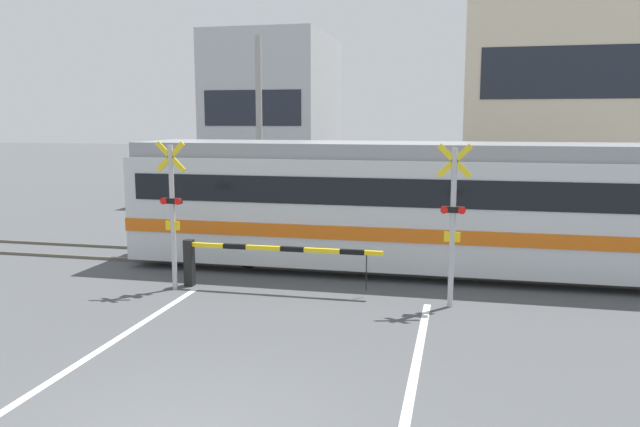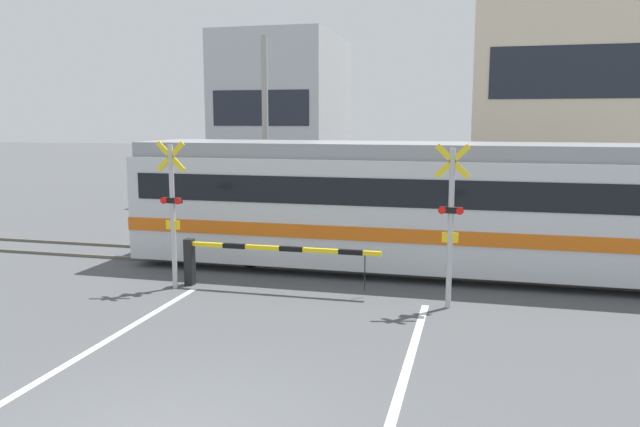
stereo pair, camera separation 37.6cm
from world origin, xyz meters
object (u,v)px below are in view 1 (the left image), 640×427
object	(u,v)px
crossing_signal_right	(453,218)
pedestrian	(358,203)
commuter_train	(446,204)
crossing_barrier_near	(242,255)
crossing_signal_left	(172,209)
crossing_barrier_far	(404,221)

from	to	relation	value
crossing_signal_right	pedestrian	size ratio (longest dim) A/B	1.84
commuter_train	crossing_barrier_near	world-z (taller)	commuter_train
commuter_train	crossing_signal_left	size ratio (longest dim) A/B	4.80
crossing_barrier_near	crossing_signal_left	world-z (taller)	crossing_signal_left
crossing_barrier_near	crossing_signal_right	distance (m)	4.66
commuter_train	crossing_barrier_near	size ratio (longest dim) A/B	3.50
crossing_signal_right	pedestrian	distance (m)	8.19
commuter_train	pedestrian	world-z (taller)	commuter_train
crossing_barrier_near	commuter_train	bearing A→B (deg)	31.44
commuter_train	crossing_signal_right	world-z (taller)	crossing_signal_right
commuter_train	crossing_signal_right	size ratio (longest dim) A/B	4.80
crossing_signal_right	crossing_signal_left	bearing A→B (deg)	180.00
crossing_barrier_near	crossing_signal_left	size ratio (longest dim) A/B	1.37
crossing_barrier_near	crossing_signal_left	xyz separation A→B (m)	(-1.47, -0.34, 1.04)
commuter_train	crossing_barrier_far	xyz separation A→B (m)	(-1.27, 2.87, -0.93)
crossing_barrier_far	crossing_signal_right	distance (m)	6.13
commuter_train	pedestrian	distance (m)	5.44
crossing_barrier_near	pedestrian	size ratio (longest dim) A/B	2.52
crossing_barrier_far	crossing_signal_left	size ratio (longest dim) A/B	1.37
crossing_signal_left	crossing_signal_right	distance (m)	6.00
crossing_signal_right	crossing_barrier_far	bearing A→B (deg)	104.03
crossing_barrier_far	crossing_signal_right	world-z (taller)	crossing_signal_right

